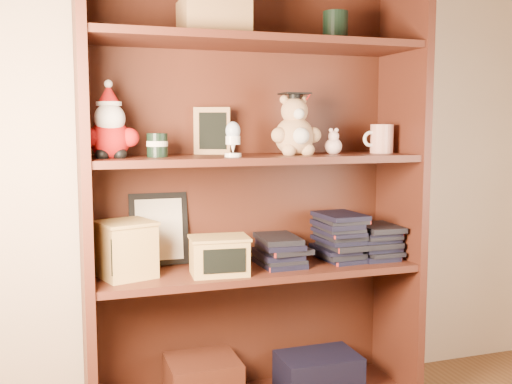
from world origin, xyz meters
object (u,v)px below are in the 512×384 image
at_px(bookcase, 251,202).
at_px(treats_box, 126,249).
at_px(grad_teddy_bear, 295,131).
at_px(teacher_mug, 381,139).

distance_m(bookcase, treats_box, 0.48).
xyz_separation_m(bookcase, grad_teddy_bear, (0.15, -0.06, 0.26)).
distance_m(bookcase, teacher_mug, 0.55).
bearing_deg(bookcase, teacher_mug, -5.78).
bearing_deg(treats_box, grad_teddy_bear, -0.57).
bearing_deg(treats_box, bookcase, 6.44).
relative_size(bookcase, treats_box, 7.36).
height_order(grad_teddy_bear, teacher_mug, grad_teddy_bear).
height_order(bookcase, grad_teddy_bear, bookcase).
distance_m(teacher_mug, treats_box, 1.02).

